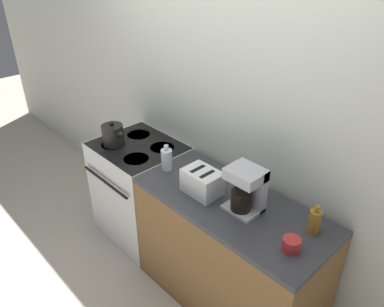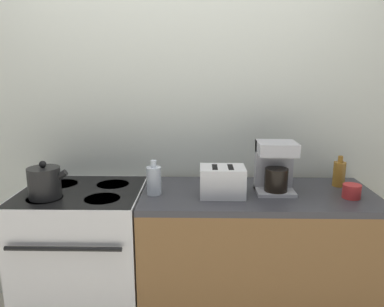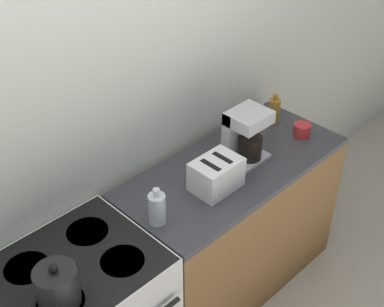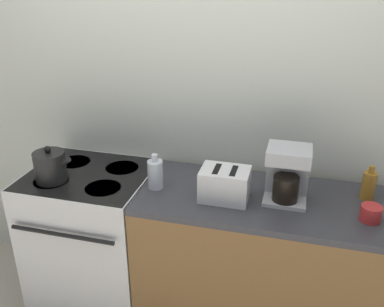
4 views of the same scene
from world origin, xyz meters
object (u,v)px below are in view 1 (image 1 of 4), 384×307
Objects in this scene: kettle at (113,135)px; bottle_amber at (315,221)px; coffee_maker at (246,188)px; bottle_clear at (167,159)px; stove at (141,190)px; toaster at (202,182)px; cup_red at (291,244)px.

bottle_amber is (1.69, 0.24, -0.01)m from kettle.
bottle_clear is at bearing -175.24° from coffee_maker.
bottle_amber reaches higher than stove.
toaster is 0.39m from bottle_clear.
kettle reaches higher than cup_red.
stove is at bearing 176.45° from cup_red.
toaster is at bearing -4.89° from stove.
kettle is at bearing -173.07° from bottle_clear.
toaster is 2.52× the size of cup_red.
bottle_amber is at bearing 15.53° from coffee_maker.
coffee_maker is at bearing -164.47° from bottle_amber.
bottle_clear is 2.00× the size of cup_red.
stove is 0.69m from bottle_clear.
bottle_clear reaches higher than bottle_amber.
kettle is (-0.15, -0.12, 0.53)m from stove.
cup_red is (1.53, -0.10, 0.48)m from stove.
stove is 9.17× the size of cup_red.
kettle is 2.23× the size of cup_red.
stove is at bearing -179.70° from coffee_maker.
coffee_maker reaches higher than toaster.
cup_red is at bearing -14.01° from coffee_maker.
coffee_maker is 3.01× the size of cup_red.
bottle_clear reaches higher than stove.
kettle reaches higher than toaster.
bottle_clear is at bearing 177.72° from cup_red.
toaster is at bearing 178.00° from cup_red.
kettle is 1.29m from coffee_maker.
kettle is 1.18× the size of bottle_amber.
coffee_maker is (0.31, 0.08, 0.07)m from toaster.
coffee_maker is at bearing 0.30° from stove.
stove is at bearing -175.53° from bottle_amber.
toaster is 0.84× the size of coffee_maker.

